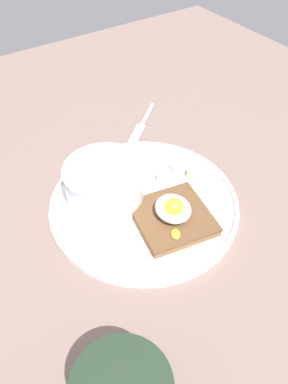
{
  "coord_description": "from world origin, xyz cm",
  "views": [
    {
      "loc": [
        31.2,
        -20.91,
        42.96
      ],
      "look_at": [
        0.0,
        0.0,
        5.0
      ],
      "focal_mm": 35.0,
      "sensor_mm": 36.0,
      "label": 1
    }
  ],
  "objects_px": {
    "banana_slice_front": "(166,177)",
    "banana_slice_back": "(198,189)",
    "oatmeal_bowl": "(105,184)",
    "poached_egg": "(173,209)",
    "knife": "(142,125)",
    "banana_slice_left": "(195,173)",
    "toast_slice": "(172,218)",
    "banana_slice_right": "(179,168)"
  },
  "relations": [
    {
      "from": "toast_slice",
      "to": "banana_slice_front",
      "type": "height_order",
      "value": "banana_slice_front"
    },
    {
      "from": "toast_slice",
      "to": "banana_slice_front",
      "type": "relative_size",
      "value": 3.4
    },
    {
      "from": "oatmeal_bowl",
      "to": "banana_slice_left",
      "type": "bearing_deg",
      "value": 76.53
    },
    {
      "from": "banana_slice_left",
      "to": "banana_slice_back",
      "type": "distance_m",
      "value": 0.04
    },
    {
      "from": "toast_slice",
      "to": "poached_egg",
      "type": "xyz_separation_m",
      "value": [
        0.0,
        -0.0,
        0.02
      ]
    },
    {
      "from": "banana_slice_front",
      "to": "banana_slice_back",
      "type": "height_order",
      "value": "banana_slice_front"
    },
    {
      "from": "oatmeal_bowl",
      "to": "knife",
      "type": "relative_size",
      "value": 0.96
    },
    {
      "from": "banana_slice_front",
      "to": "knife",
      "type": "relative_size",
      "value": 0.29
    },
    {
      "from": "banana_slice_left",
      "to": "poached_egg",
      "type": "bearing_deg",
      "value": -57.35
    },
    {
      "from": "banana_slice_left",
      "to": "banana_slice_right",
      "type": "xyz_separation_m",
      "value": [
        -0.02,
        -0.01,
        0.0
      ]
    },
    {
      "from": "oatmeal_bowl",
      "to": "poached_egg",
      "type": "height_order",
      "value": "oatmeal_bowl"
    },
    {
      "from": "oatmeal_bowl",
      "to": "banana_slice_front",
      "type": "height_order",
      "value": "oatmeal_bowl"
    },
    {
      "from": "toast_slice",
      "to": "oatmeal_bowl",
      "type": "bearing_deg",
      "value": -147.61
    },
    {
      "from": "toast_slice",
      "to": "banana_slice_front",
      "type": "bearing_deg",
      "value": 150.19
    },
    {
      "from": "toast_slice",
      "to": "knife",
      "type": "relative_size",
      "value": 0.99
    },
    {
      "from": "oatmeal_bowl",
      "to": "poached_egg",
      "type": "distance_m",
      "value": 0.1
    },
    {
      "from": "poached_egg",
      "to": "toast_slice",
      "type": "bearing_deg",
      "value": 149.67
    },
    {
      "from": "oatmeal_bowl",
      "to": "toast_slice",
      "type": "relative_size",
      "value": 0.97
    },
    {
      "from": "banana_slice_front",
      "to": "banana_slice_back",
      "type": "bearing_deg",
      "value": 26.97
    },
    {
      "from": "banana_slice_front",
      "to": "banana_slice_left",
      "type": "distance_m",
      "value": 0.05
    },
    {
      "from": "poached_egg",
      "to": "banana_slice_front",
      "type": "distance_m",
      "value": 0.09
    },
    {
      "from": "poached_egg",
      "to": "knife",
      "type": "height_order",
      "value": "poached_egg"
    },
    {
      "from": "banana_slice_left",
      "to": "banana_slice_right",
      "type": "relative_size",
      "value": 1.21
    },
    {
      "from": "poached_egg",
      "to": "banana_slice_back",
      "type": "height_order",
      "value": "poached_egg"
    },
    {
      "from": "banana_slice_right",
      "to": "banana_slice_left",
      "type": "bearing_deg",
      "value": 31.15
    },
    {
      "from": "oatmeal_bowl",
      "to": "banana_slice_right",
      "type": "distance_m",
      "value": 0.13
    },
    {
      "from": "oatmeal_bowl",
      "to": "knife",
      "type": "xyz_separation_m",
      "value": [
        -0.14,
        0.15,
        -0.04
      ]
    },
    {
      "from": "poached_egg",
      "to": "banana_slice_back",
      "type": "bearing_deg",
      "value": 111.23
    },
    {
      "from": "banana_slice_back",
      "to": "knife",
      "type": "height_order",
      "value": "banana_slice_back"
    },
    {
      "from": "toast_slice",
      "to": "banana_slice_left",
      "type": "bearing_deg",
      "value": 122.21
    },
    {
      "from": "banana_slice_back",
      "to": "knife",
      "type": "distance_m",
      "value": 0.2
    },
    {
      "from": "banana_slice_front",
      "to": "poached_egg",
      "type": "bearing_deg",
      "value": -29.82
    },
    {
      "from": "poached_egg",
      "to": "banana_slice_right",
      "type": "bearing_deg",
      "value": 137.93
    },
    {
      "from": "oatmeal_bowl",
      "to": "banana_slice_back",
      "type": "bearing_deg",
      "value": 62.57
    },
    {
      "from": "oatmeal_bowl",
      "to": "banana_slice_left",
      "type": "relative_size",
      "value": 2.93
    },
    {
      "from": "banana_slice_left",
      "to": "banana_slice_back",
      "type": "height_order",
      "value": "same"
    },
    {
      "from": "banana_slice_front",
      "to": "banana_slice_right",
      "type": "xyz_separation_m",
      "value": [
        -0.01,
        0.03,
        -0.0
      ]
    },
    {
      "from": "banana_slice_front",
      "to": "banana_slice_left",
      "type": "relative_size",
      "value": 0.89
    },
    {
      "from": "poached_egg",
      "to": "banana_slice_front",
      "type": "xyz_separation_m",
      "value": [
        -0.07,
        0.04,
        -0.02
      ]
    },
    {
      "from": "banana_slice_left",
      "to": "banana_slice_right",
      "type": "height_order",
      "value": "same"
    },
    {
      "from": "banana_slice_right",
      "to": "knife",
      "type": "relative_size",
      "value": 0.27
    },
    {
      "from": "toast_slice",
      "to": "poached_egg",
      "type": "relative_size",
      "value": 1.75
    }
  ]
}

